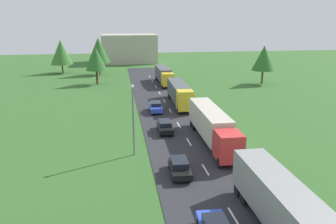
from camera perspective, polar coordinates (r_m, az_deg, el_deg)
road at (r=31.12m, az=7.03°, el=-10.79°), size 10.00×140.00×0.06m
lane_marking_centre at (r=28.35m, az=8.86°, el=-13.62°), size 0.16×120.15×0.01m
truck_lead at (r=23.11m, az=19.89°, el=-15.80°), size 2.57×13.54×3.66m
truck_second at (r=38.07m, az=7.69°, el=-2.24°), size 2.66×14.43×3.73m
truck_third at (r=54.96m, az=2.00°, el=3.42°), size 2.86×13.11×3.50m
truck_fourth at (r=73.23m, az=-0.72°, el=6.53°), size 2.59×12.38×3.45m
car_third at (r=30.61m, az=2.04°, el=-9.52°), size 1.93×4.11×1.42m
car_fourth at (r=41.64m, az=-0.54°, el=-2.50°), size 1.81×4.26×1.42m
car_fifth at (r=50.70m, az=-2.16°, el=0.92°), size 1.96×4.25×1.53m
lamppost_second at (r=33.91m, az=-6.10°, el=-0.77°), size 0.36×0.36×7.60m
tree_oak at (r=86.80m, az=-12.02°, el=10.51°), size 5.66×5.66×9.46m
tree_birch at (r=92.10m, az=-18.14°, el=9.87°), size 5.73×5.73×8.70m
tree_maple at (r=75.57m, az=16.34°, el=9.01°), size 4.93×4.93×8.46m
tree_pine at (r=73.85m, az=-12.46°, el=9.07°), size 4.60×4.60×8.21m
distant_building at (r=112.21m, az=-6.78°, el=10.97°), size 17.72×13.60×9.11m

